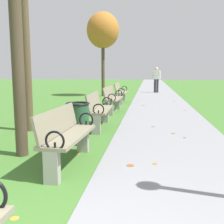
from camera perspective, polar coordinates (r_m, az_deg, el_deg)
paved_walkway at (r=19.18m, az=8.96°, el=4.18°), size 2.46×44.00×0.02m
park_bench_2 at (r=4.41m, az=-9.33°, el=-4.65°), size 0.54×1.62×0.90m
park_bench_3 at (r=7.14m, az=-2.71°, el=0.57°), size 0.50×1.61×0.90m
park_bench_4 at (r=9.77m, az=0.08°, el=2.79°), size 0.54×1.62×0.90m
park_bench_5 at (r=12.51m, az=1.73°, el=4.09°), size 0.48×1.60×0.90m
tree_3 at (r=15.86m, az=-1.88°, el=16.29°), size 1.77×1.77×4.59m
pedestrian_walking at (r=18.13m, az=9.07°, el=6.83°), size 0.53×0.26×1.62m
trash_bin at (r=5.69m, az=-6.96°, el=-2.22°), size 0.48×0.48×0.84m
scattered_leaves at (r=9.26m, az=3.73°, el=-0.49°), size 4.62×15.19×0.02m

